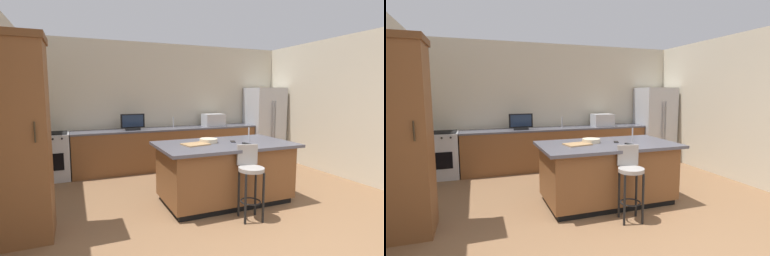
% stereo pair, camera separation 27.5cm
% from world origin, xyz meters
% --- Properties ---
extents(wall_back, '(6.29, 0.12, 2.79)m').
position_xyz_m(wall_back, '(0.00, 4.55, 1.40)').
color(wall_back, beige).
rests_on(wall_back, ground_plane).
extents(wall_right, '(0.12, 4.95, 2.79)m').
position_xyz_m(wall_right, '(2.95, 2.28, 1.40)').
color(wall_right, beige).
rests_on(wall_right, ground_plane).
extents(counter_back, '(4.12, 0.62, 0.90)m').
position_xyz_m(counter_back, '(-0.06, 4.17, 0.45)').
color(counter_back, brown).
rests_on(counter_back, ground_plane).
extents(kitchen_island, '(2.07, 1.17, 0.92)m').
position_xyz_m(kitchen_island, '(0.10, 1.92, 0.47)').
color(kitchen_island, black).
rests_on(kitchen_island, ground_plane).
extents(refrigerator, '(0.83, 0.77, 1.81)m').
position_xyz_m(refrigerator, '(2.42, 4.11, 0.90)').
color(refrigerator, '#B7BABF').
rests_on(refrigerator, ground_plane).
extents(range_oven, '(0.70, 0.63, 0.92)m').
position_xyz_m(range_oven, '(-2.48, 4.17, 0.46)').
color(range_oven, '#B7BABF').
rests_on(range_oven, ground_plane).
extents(cabinet_tower, '(0.61, 0.63, 2.33)m').
position_xyz_m(cabinet_tower, '(-2.59, 1.76, 1.21)').
color(cabinet_tower, brown).
rests_on(cabinet_tower, ground_plane).
extents(microwave, '(0.48, 0.36, 0.28)m').
position_xyz_m(microwave, '(1.02, 4.17, 1.05)').
color(microwave, '#B7BABF').
rests_on(microwave, counter_back).
extents(tv_monitor, '(0.50, 0.16, 0.34)m').
position_xyz_m(tv_monitor, '(-0.89, 4.12, 1.06)').
color(tv_monitor, black).
rests_on(tv_monitor, counter_back).
extents(sink_faucet_back, '(0.02, 0.02, 0.24)m').
position_xyz_m(sink_faucet_back, '(0.06, 4.27, 1.02)').
color(sink_faucet_back, '#B2B2B7').
rests_on(sink_faucet_back, counter_back).
extents(sink_faucet_island, '(0.02, 0.02, 0.22)m').
position_xyz_m(sink_faucet_island, '(0.53, 1.92, 1.03)').
color(sink_faucet_island, '#B2B2B7').
rests_on(sink_faucet_island, kitchen_island).
extents(bar_stool_center, '(0.34, 0.36, 0.99)m').
position_xyz_m(bar_stool_center, '(0.10, 1.22, 0.60)').
color(bar_stool_center, gray).
rests_on(bar_stool_center, ground_plane).
extents(fruit_bowl, '(0.28, 0.28, 0.06)m').
position_xyz_m(fruit_bowl, '(-0.12, 2.05, 0.95)').
color(fruit_bowl, beige).
rests_on(fruit_bowl, kitchen_island).
extents(cell_phone, '(0.12, 0.17, 0.01)m').
position_xyz_m(cell_phone, '(0.27, 1.97, 0.92)').
color(cell_phone, black).
rests_on(cell_phone, kitchen_island).
extents(tv_remote, '(0.07, 0.17, 0.02)m').
position_xyz_m(tv_remote, '(0.34, 1.69, 0.93)').
color(tv_remote, black).
rests_on(tv_remote, kitchen_island).
extents(cutting_board, '(0.42, 0.34, 0.02)m').
position_xyz_m(cutting_board, '(-0.38, 1.95, 0.93)').
color(cutting_board, '#A87F51').
rests_on(cutting_board, kitchen_island).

